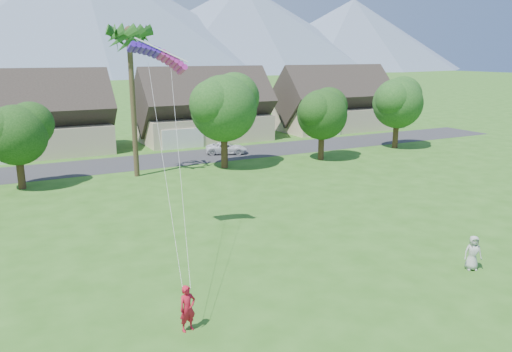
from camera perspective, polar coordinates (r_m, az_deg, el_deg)
ground at (r=20.56m, az=13.41°, el=-16.40°), size 500.00×500.00×0.00m
street at (r=49.80m, az=-12.74°, el=1.60°), size 90.00×7.00×0.01m
kite_flyer at (r=19.55m, az=-7.83°, el=-14.76°), size 0.73×0.55×1.82m
watcher at (r=26.54m, az=23.54°, el=-8.05°), size 1.00×0.88×1.72m
parked_car at (r=52.52m, az=-3.39°, el=3.20°), size 4.75×3.54×1.20m
mountain_ridge at (r=274.81m, az=-23.53°, el=16.60°), size 540.00×240.00×70.00m
houses_row at (r=58.00m, az=-14.74°, el=6.61°), size 72.75×8.19×8.86m
tree_row at (r=42.90m, az=-12.48°, el=6.32°), size 62.27×6.67×8.45m
fan_palm at (r=42.95m, az=-14.33°, el=15.48°), size 3.00×3.00×13.80m
parafoil_kite at (r=27.20m, az=-11.04°, el=13.53°), size 3.17×1.20×0.50m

